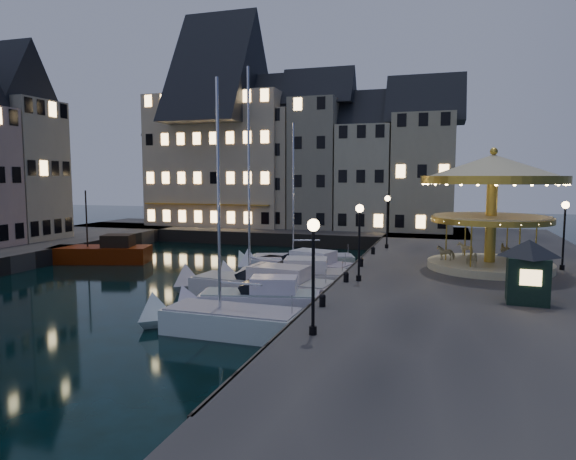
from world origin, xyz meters
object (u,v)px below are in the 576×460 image
(motorboat_a, at_px, (221,321))
(motorboat_b, at_px, (252,302))
(bollard_d, at_px, (373,250))
(carousel, at_px, (493,190))
(motorboat_f, at_px, (295,263))
(red_fishing_boat, at_px, (102,254))
(bollard_a, at_px, (322,300))
(motorboat_d, at_px, (286,279))
(ticket_kiosk, at_px, (528,260))
(bollard_b, at_px, (346,276))
(motorboat_c, at_px, (257,286))
(streetlamp_a, at_px, (313,260))
(streetlamp_d, at_px, (564,225))
(streetlamp_b, at_px, (359,231))
(motorboat_e, at_px, (297,268))
(streetlamp_c, at_px, (387,214))
(bollard_c, at_px, (361,262))

(motorboat_a, xyz_separation_m, motorboat_b, (0.19, 3.30, 0.10))
(bollard_d, distance_m, carousel, 9.82)
(motorboat_f, bearing_deg, red_fishing_boat, -175.58)
(bollard_a, distance_m, motorboat_d, 9.63)
(bollard_a, xyz_separation_m, ticket_kiosk, (8.63, 3.44, 1.63))
(bollard_a, bearing_deg, ticket_kiosk, 21.72)
(bollard_b, height_order, motorboat_c, motorboat_c)
(red_fishing_boat, relative_size, ticket_kiosk, 2.55)
(streetlamp_a, height_order, motorboat_d, streetlamp_a)
(motorboat_b, bearing_deg, motorboat_c, 106.80)
(streetlamp_a, bearing_deg, ticket_kiosk, 42.81)
(streetlamp_d, xyz_separation_m, carousel, (-4.22, -1.07, 2.15))
(bollard_a, height_order, motorboat_d, motorboat_d)
(bollard_d, bearing_deg, motorboat_d, -120.17)
(motorboat_b, bearing_deg, carousel, 38.90)
(motorboat_d, distance_m, ticket_kiosk, 14.17)
(streetlamp_b, xyz_separation_m, motorboat_e, (-5.35, 6.43, -3.37))
(streetlamp_d, height_order, motorboat_f, motorboat_f)
(motorboat_d, height_order, carousel, carousel)
(bollard_b, distance_m, motorboat_a, 7.90)
(motorboat_d, relative_size, red_fishing_boat, 0.96)
(red_fishing_boat, bearing_deg, ticket_kiosk, -18.52)
(streetlamp_c, distance_m, bollard_a, 19.66)
(bollard_c, relative_size, motorboat_e, 0.07)
(bollard_c, height_order, motorboat_a, motorboat_a)
(bollard_a, height_order, carousel, carousel)
(motorboat_f, bearing_deg, carousel, -12.23)
(motorboat_b, xyz_separation_m, motorboat_d, (-0.12, 6.22, 0.00))
(bollard_a, xyz_separation_m, red_fishing_boat, (-21.60, 13.57, -0.90))
(streetlamp_a, height_order, bollard_b, streetlamp_a)
(ticket_kiosk, bearing_deg, bollard_a, -158.28)
(streetlamp_a, relative_size, motorboat_d, 0.53)
(bollard_c, height_order, motorboat_e, motorboat_e)
(motorboat_b, xyz_separation_m, motorboat_e, (-0.53, 10.10, 0.01))
(streetlamp_d, distance_m, bollard_d, 12.51)
(motorboat_e, xyz_separation_m, motorboat_f, (-0.84, 2.37, -0.11))
(streetlamp_b, xyz_separation_m, bollard_a, (-0.60, -6.00, -2.41))
(streetlamp_c, height_order, motorboat_b, streetlamp_c)
(streetlamp_c, bearing_deg, bollard_c, -93.81)
(streetlamp_d, bearing_deg, red_fishing_boat, 179.03)
(streetlamp_b, relative_size, bollard_b, 7.32)
(bollard_c, xyz_separation_m, motorboat_e, (-4.75, 1.93, -0.96))
(bollard_b, bearing_deg, motorboat_f, 120.97)
(streetlamp_a, xyz_separation_m, bollard_c, (-0.60, 14.50, -2.41))
(motorboat_d, bearing_deg, bollard_c, 24.27)
(motorboat_c, height_order, motorboat_f, motorboat_c)
(streetlamp_c, bearing_deg, red_fishing_boat, -165.04)
(streetlamp_a, height_order, ticket_kiosk, streetlamp_a)
(carousel, bearing_deg, motorboat_e, 177.67)
(streetlamp_a, height_order, motorboat_c, motorboat_c)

